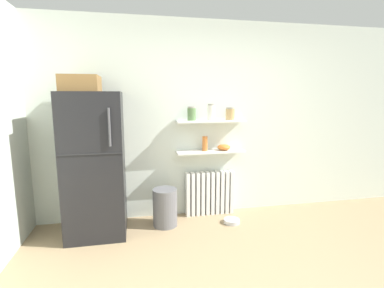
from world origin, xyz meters
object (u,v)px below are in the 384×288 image
shelf_bowl (224,147)px  vase (205,144)px  trash_bin (165,207)px  storage_jar_1 (211,112)px  radiator (210,193)px  refrigerator (94,161)px  storage_jar_2 (230,114)px  storage_jar_0 (192,114)px  pet_food_bowl (232,221)px

shelf_bowl → vase: bearing=180.0°
vase → trash_bin: bearing=-159.3°
storage_jar_1 → shelf_bowl: storage_jar_1 is taller
radiator → shelf_bowl: (0.18, -0.03, 0.64)m
refrigerator → storage_jar_1: refrigerator is taller
radiator → storage_jar_2: (0.26, -0.03, 1.09)m
radiator → storage_jar_1: 1.12m
radiator → storage_jar_2: storage_jar_2 is taller
storage_jar_0 → storage_jar_1: size_ratio=0.84×
storage_jar_1 → pet_food_bowl: bearing=-57.2°
storage_jar_2 → shelf_bowl: bearing=180.0°
shelf_bowl → pet_food_bowl: shelf_bowl is taller
pet_food_bowl → shelf_bowl: bearing=93.8°
refrigerator → storage_jar_1: 1.57m
pet_food_bowl → storage_jar_0: bearing=145.6°
radiator → vase: size_ratio=3.41×
storage_jar_2 → shelf_bowl: storage_jar_2 is taller
storage_jar_0 → vase: (0.18, 0.00, -0.40)m
storage_jar_2 → refrigerator: bearing=-172.5°
refrigerator → pet_food_bowl: bearing=-3.2°
storage_jar_2 → vase: 0.52m
radiator → storage_jar_0: storage_jar_0 is taller
radiator → pet_food_bowl: bearing=-59.5°
storage_jar_0 → vase: bearing=0.0°
storage_jar_1 → shelf_bowl: size_ratio=1.21×
trash_bin → storage_jar_0: bearing=29.1°
refrigerator → pet_food_bowl: 1.87m
storage_jar_1 → shelf_bowl: bearing=0.0°
storage_jar_0 → trash_bin: size_ratio=0.38×
storage_jar_0 → storage_jar_1: storage_jar_1 is taller
shelf_bowl → trash_bin: size_ratio=0.37×
trash_bin → shelf_bowl: bearing=14.5°
storage_jar_2 → vase: bearing=180.0°
storage_jar_0 → pet_food_bowl: (0.47, -0.32, -1.37)m
vase → storage_jar_2: bearing=0.0°
storage_jar_0 → shelf_bowl: (0.44, 0.00, -0.46)m
storage_jar_1 → vase: storage_jar_1 is taller
shelf_bowl → refrigerator: bearing=-172.2°
storage_jar_1 → refrigerator: bearing=-171.2°
vase → storage_jar_0: bearing=180.0°
storage_jar_0 → storage_jar_2: 0.52m
storage_jar_0 → radiator: bearing=6.6°
storage_jar_0 → pet_food_bowl: storage_jar_0 is taller
storage_jar_0 → shelf_bowl: size_ratio=1.02×
trash_bin → storage_jar_1: bearing=18.3°
radiator → storage_jar_2: bearing=-6.6°
trash_bin → pet_food_bowl: trash_bin is taller
refrigerator → trash_bin: bearing=0.9°
storage_jar_2 → shelf_bowl: (-0.08, 0.00, -0.45)m
storage_jar_1 → pet_food_bowl: 1.44m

